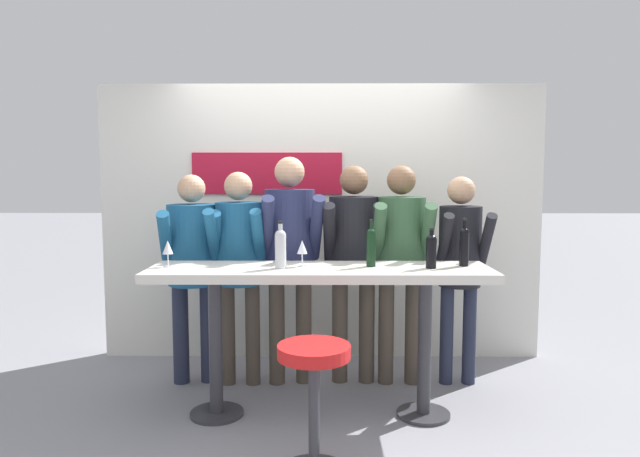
# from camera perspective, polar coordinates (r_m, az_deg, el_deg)

# --- Properties ---
(ground_plane) EXTENTS (40.00, 40.00, 0.00)m
(ground_plane) POSITION_cam_1_polar(r_m,az_deg,el_deg) (4.06, -0.01, -18.17)
(ground_plane) COLOR gray
(back_wall) EXTENTS (3.86, 0.12, 2.40)m
(back_wall) POSITION_cam_1_polar(r_m,az_deg,el_deg) (5.04, 0.07, 0.65)
(back_wall) COLOR silver
(back_wall) RESTS_ON ground_plane
(tasting_table) EXTENTS (2.26, 0.58, 1.01)m
(tasting_table) POSITION_cam_1_polar(r_m,az_deg,el_deg) (3.80, -0.01, -6.36)
(tasting_table) COLOR silver
(tasting_table) RESTS_ON ground_plane
(bar_stool) EXTENTS (0.41, 0.41, 0.73)m
(bar_stool) POSITION_cam_1_polar(r_m,az_deg,el_deg) (3.15, -0.61, -15.80)
(bar_stool) COLOR #333338
(bar_stool) RESTS_ON ground_plane
(person_far_left) EXTENTS (0.51, 0.59, 1.62)m
(person_far_left) POSITION_cam_1_polar(r_m,az_deg,el_deg) (4.49, -12.60, -2.72)
(person_far_left) COLOR #23283D
(person_far_left) RESTS_ON ground_plane
(person_left) EXTENTS (0.42, 0.52, 1.64)m
(person_left) POSITION_cam_1_polar(r_m,az_deg,el_deg) (4.38, -8.11, -2.57)
(person_left) COLOR #473D33
(person_left) RESTS_ON ground_plane
(person_center_left) EXTENTS (0.51, 0.61, 1.76)m
(person_center_left) POSITION_cam_1_polar(r_m,az_deg,el_deg) (4.36, -3.02, -1.65)
(person_center_left) COLOR #473D33
(person_center_left) RESTS_ON ground_plane
(person_center) EXTENTS (0.47, 0.56, 1.69)m
(person_center) POSITION_cam_1_polar(r_m,az_deg,el_deg) (4.39, 3.39, -2.18)
(person_center) COLOR #473D33
(person_center) RESTS_ON ground_plane
(person_center_right) EXTENTS (0.45, 0.54, 1.69)m
(person_center_right) POSITION_cam_1_polar(r_m,az_deg,el_deg) (4.40, 8.06, -2.20)
(person_center_right) COLOR #473D33
(person_center_right) RESTS_ON ground_plane
(person_right) EXTENTS (0.38, 0.49, 1.61)m
(person_right) POSITION_cam_1_polar(r_m,az_deg,el_deg) (4.48, 13.83, -2.70)
(person_right) COLOR #23283D
(person_right) RESTS_ON ground_plane
(wine_bottle_0) EXTENTS (0.07, 0.07, 0.27)m
(wine_bottle_0) POSITION_cam_1_polar(r_m,az_deg,el_deg) (3.79, 11.06, -2.08)
(wine_bottle_0) COLOR black
(wine_bottle_0) RESTS_ON tasting_table
(wine_bottle_1) EXTENTS (0.06, 0.06, 0.32)m
(wine_bottle_1) POSITION_cam_1_polar(r_m,az_deg,el_deg) (3.81, 5.13, -1.68)
(wine_bottle_1) COLOR black
(wine_bottle_1) RESTS_ON tasting_table
(wine_bottle_2) EXTENTS (0.07, 0.07, 0.31)m
(wine_bottle_2) POSITION_cam_1_polar(r_m,az_deg,el_deg) (3.72, -3.97, -1.84)
(wine_bottle_2) COLOR #B7BCC1
(wine_bottle_2) RESTS_ON tasting_table
(wine_bottle_3) EXTENTS (0.06, 0.06, 0.32)m
(wine_bottle_3) POSITION_cam_1_polar(r_m,az_deg,el_deg) (3.93, 14.22, -1.58)
(wine_bottle_3) COLOR black
(wine_bottle_3) RESTS_ON tasting_table
(wine_glass_0) EXTENTS (0.07, 0.07, 0.18)m
(wine_glass_0) POSITION_cam_1_polar(r_m,az_deg,el_deg) (3.79, -1.79, -1.95)
(wine_glass_0) COLOR silver
(wine_glass_0) RESTS_ON tasting_table
(wine_glass_1) EXTENTS (0.07, 0.07, 0.18)m
(wine_glass_1) POSITION_cam_1_polar(r_m,az_deg,el_deg) (3.91, -14.98, -1.91)
(wine_glass_1) COLOR silver
(wine_glass_1) RESTS_ON tasting_table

